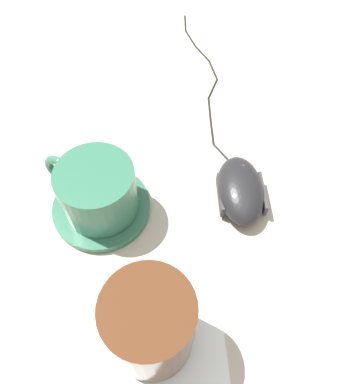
% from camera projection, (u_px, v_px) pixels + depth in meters
% --- Properties ---
extents(ground_plane, '(3.00, 3.00, 0.00)m').
position_uv_depth(ground_plane, '(147.00, 247.00, 0.45)').
color(ground_plane, '#B2A899').
extents(saucer, '(0.12, 0.12, 0.01)m').
position_uv_depth(saucer, '(102.00, 207.00, 0.47)').
color(saucer, '#2D664C').
rests_on(saucer, ground).
extents(coffee_cup, '(0.09, 0.11, 0.07)m').
position_uv_depth(coffee_cup, '(96.00, 190.00, 0.44)').
color(coffee_cup, '#2D664C').
rests_on(coffee_cup, saucer).
extents(computer_mouse, '(0.10, 0.12, 0.04)m').
position_uv_depth(computer_mouse, '(242.00, 192.00, 0.47)').
color(computer_mouse, black).
rests_on(computer_mouse, ground).
extents(mouse_cable, '(0.14, 0.34, 0.00)m').
position_uv_depth(mouse_cable, '(205.00, 79.00, 0.61)').
color(mouse_cable, black).
rests_on(mouse_cable, ground).
extents(napkin_under_glass, '(0.18, 0.18, 0.00)m').
position_uv_depth(napkin_under_glass, '(159.00, 340.00, 0.39)').
color(napkin_under_glass, white).
rests_on(napkin_under_glass, ground).
extents(drinking_glass, '(0.08, 0.08, 0.11)m').
position_uv_depth(drinking_glass, '(150.00, 326.00, 0.34)').
color(drinking_glass, '#4C2814').
rests_on(drinking_glass, napkin_under_glass).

